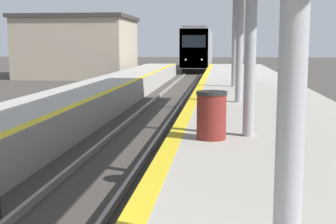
{
  "coord_description": "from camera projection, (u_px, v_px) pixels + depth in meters",
  "views": [
    {
      "loc": [
        2.5,
        -1.71,
        2.78
      ],
      "look_at": [
        0.28,
        17.91,
        -0.09
      ],
      "focal_mm": 50.0,
      "sensor_mm": 36.0,
      "label": 1
    }
  ],
  "objects": [
    {
      "name": "trash_bin",
      "position": [
        211.0,
        115.0,
        8.57
      ],
      "size": [
        0.57,
        0.57,
        0.88
      ],
      "color": "maroon",
      "rests_on": "platform_right"
    },
    {
      "name": "train",
      "position": [
        198.0,
        49.0,
        51.39
      ],
      "size": [
        2.67,
        18.3,
        4.47
      ],
      "color": "black",
      "rests_on": "ground"
    },
    {
      "name": "station_building",
      "position": [
        78.0,
        47.0,
        39.31
      ],
      "size": [
        9.16,
        8.1,
        5.11
      ],
      "color": "tan",
      "rests_on": "ground"
    }
  ]
}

